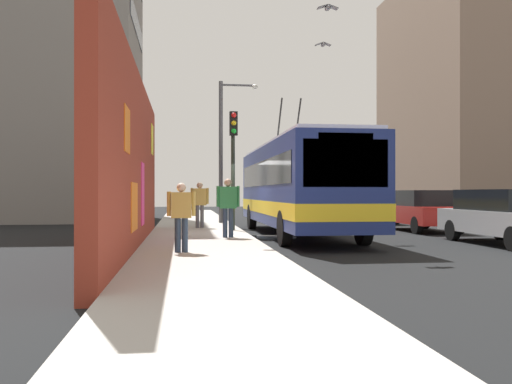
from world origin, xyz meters
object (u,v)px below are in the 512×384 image
object	(u,v)px
pedestrian_midblock	(200,201)
traffic_light	(233,150)
city_bus	(297,185)
parked_car_red	(421,210)
parked_car_black	(369,206)
pedestrian_near_wall	(181,212)
street_lamp	(225,141)
parked_car_silver	(506,216)
pedestrian_at_curb	(228,203)

from	to	relation	value
pedestrian_midblock	traffic_light	bearing A→B (deg)	-143.67
city_bus	traffic_light	size ratio (longest dim) A/B	2.70
parked_car_red	parked_car_black	xyz separation A→B (m)	(5.98, -0.00, 0.00)
parked_car_red	pedestrian_midblock	distance (m)	8.53
pedestrian_midblock	pedestrian_near_wall	world-z (taller)	pedestrian_midblock
pedestrian_midblock	street_lamp	size ratio (longest dim) A/B	0.27
traffic_light	pedestrian_midblock	bearing A→B (deg)	36.33
parked_car_red	parked_car_silver	bearing A→B (deg)	-180.00
parked_car_silver	pedestrian_near_wall	size ratio (longest dim) A/B	3.12
pedestrian_near_wall	street_lamp	size ratio (longest dim) A/B	0.25
pedestrian_near_wall	pedestrian_midblock	bearing A→B (deg)	-4.47
city_bus	parked_car_red	world-z (taller)	city_bus
pedestrian_at_curb	street_lamp	xyz separation A→B (m)	(8.03, -0.53, 2.60)
city_bus	pedestrian_near_wall	xyz separation A→B (m)	(-6.15, 3.96, -0.72)
city_bus	parked_car_red	bearing A→B (deg)	-73.16
city_bus	parked_car_black	size ratio (longest dim) A/B	2.54
pedestrian_near_wall	traffic_light	size ratio (longest dim) A/B	0.37
pedestrian_midblock	pedestrian_near_wall	xyz separation A→B (m)	(-8.52, 0.67, -0.12)
pedestrian_at_curb	pedestrian_near_wall	size ratio (longest dim) A/B	1.13
city_bus	street_lamp	distance (m)	6.50
parked_car_black	street_lamp	distance (m)	8.02
city_bus	pedestrian_near_wall	world-z (taller)	city_bus
pedestrian_at_curb	pedestrian_near_wall	xyz separation A→B (m)	(-3.95, 1.37, -0.14)
parked_car_silver	pedestrian_at_curb	bearing A→B (deg)	76.54
street_lamp	pedestrian_midblock	bearing A→B (deg)	160.27
city_bus	pedestrian_near_wall	size ratio (longest dim) A/B	7.33
parked_car_silver	pedestrian_midblock	distance (m)	10.66
pedestrian_at_curb	pedestrian_midblock	distance (m)	4.63
parked_car_silver	parked_car_black	world-z (taller)	same
parked_car_black	pedestrian_near_wall	distance (m)	16.48
parked_car_silver	street_lamp	distance (m)	12.61
pedestrian_midblock	traffic_light	xyz separation A→B (m)	(-1.55, -1.14, 1.82)
city_bus	parked_car_black	bearing A→B (deg)	-34.54
street_lamp	parked_car_red	bearing A→B (deg)	-120.39
city_bus	traffic_light	xyz separation A→B (m)	(0.82, 2.15, 1.23)
city_bus	parked_car_red	size ratio (longest dim) A/B	2.66
parked_car_black	traffic_light	size ratio (longest dim) A/B	1.06
pedestrian_at_curb	street_lamp	distance (m)	8.46
pedestrian_at_curb	parked_car_silver	bearing A→B (deg)	-103.46
city_bus	street_lamp	size ratio (longest dim) A/B	1.81
city_bus	pedestrian_midblock	distance (m)	4.10
parked_car_red	street_lamp	world-z (taller)	street_lamp
parked_car_silver	pedestrian_near_wall	world-z (taller)	pedestrian_near_wall
city_bus	pedestrian_at_curb	world-z (taller)	city_bus
city_bus	pedestrian_near_wall	bearing A→B (deg)	147.26
city_bus	parked_car_silver	bearing A→B (deg)	-128.03
parked_car_black	traffic_light	world-z (taller)	traffic_light
pedestrian_at_curb	street_lamp	world-z (taller)	street_lamp
pedestrian_midblock	street_lamp	bearing A→B (deg)	-19.73
city_bus	pedestrian_midblock	world-z (taller)	city_bus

